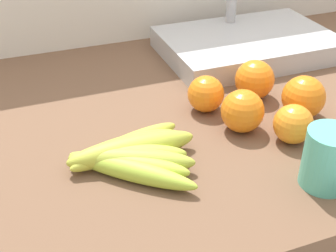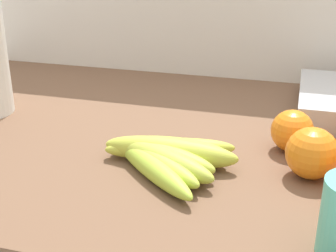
{
  "view_description": "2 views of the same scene",
  "coord_description": "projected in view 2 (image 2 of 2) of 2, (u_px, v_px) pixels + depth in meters",
  "views": [
    {
      "loc": [
        -0.33,
        -0.67,
        1.31
      ],
      "look_at": [
        -0.11,
        -0.1,
        0.92
      ],
      "focal_mm": 49.31,
      "sensor_mm": 36.0,
      "label": 1
    },
    {
      "loc": [
        -0.01,
        -0.72,
        1.2
      ],
      "look_at": [
        -0.18,
        -0.1,
        0.93
      ],
      "focal_mm": 50.51,
      "sensor_mm": 36.0,
      "label": 2
    }
  ],
  "objects": [
    {
      "name": "orange_right",
      "position": [
        312.0,
        153.0,
        0.66
      ],
      "size": [
        0.07,
        0.07,
        0.07
      ],
      "primitive_type": "sphere",
      "color": "orange",
      "rests_on": "counter"
    },
    {
      "name": "wall_back",
      "position": [
        291.0,
        166.0,
        1.2
      ],
      "size": [
        1.97,
        0.06,
        1.3
      ],
      "primitive_type": "cube",
      "color": "silver",
      "rests_on": "ground"
    },
    {
      "name": "banana_bunch",
      "position": [
        163.0,
        156.0,
        0.69
      ],
      "size": [
        0.21,
        0.19,
        0.04
      ],
      "color": "#AED03F",
      "rests_on": "counter"
    },
    {
      "name": "orange_center",
      "position": [
        292.0,
        131.0,
        0.74
      ],
      "size": [
        0.07,
        0.07,
        0.07
      ],
      "primitive_type": "sphere",
      "color": "orange",
      "rests_on": "counter"
    }
  ]
}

